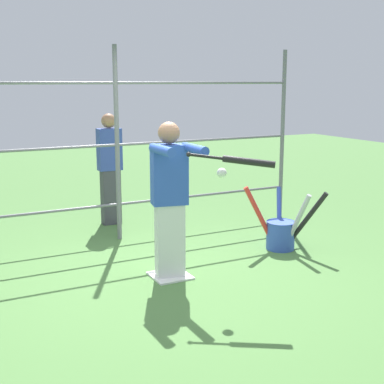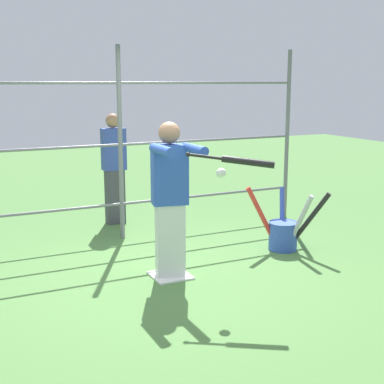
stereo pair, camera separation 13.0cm
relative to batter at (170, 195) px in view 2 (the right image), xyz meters
The scene contains 8 objects.
ground_plane 0.90m from the batter, 90.00° to the right, with size 24.00×24.00×0.00m, color #4C7A3D.
home_plate 0.89m from the batter, 90.00° to the right, with size 0.40×0.40×0.02m.
fence_backstop 1.66m from the batter, 90.00° to the right, with size 5.32×0.06×2.52m.
batter is the anchor object (origin of this frame).
baseball_bat_swinging 0.94m from the batter, 118.91° to the left, with size 0.71×0.54×0.14m.
softball_in_flight 0.69m from the batter, 118.51° to the left, with size 0.10×0.10×0.10m.
bat_bucket 1.80m from the batter, behind, with size 0.85×0.80×0.81m.
bystander_behind_fence 2.42m from the batter, 93.74° to the right, with size 0.34×0.21×1.62m.
Camera 2 is at (2.18, 5.02, 2.06)m, focal length 50.00 mm.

